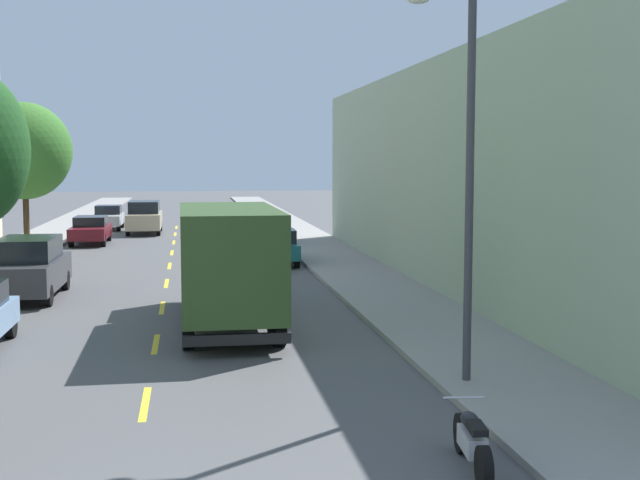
% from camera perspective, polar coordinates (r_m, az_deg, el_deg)
% --- Properties ---
extents(ground_plane, '(160.00, 160.00, 0.00)m').
position_cam_1_polar(ground_plane, '(38.45, -10.01, -1.18)').
color(ground_plane, '#4C4C4F').
extents(sidewalk_right, '(3.20, 120.00, 0.14)m').
position_cam_1_polar(sidewalk_right, '(36.98, 0.99, -1.25)').
color(sidewalk_right, gray).
rests_on(sidewalk_right, ground_plane).
extents(lane_centerline_dashes, '(0.14, 47.20, 0.01)m').
position_cam_1_polar(lane_centerline_dashes, '(33.00, -10.21, -2.26)').
color(lane_centerline_dashes, yellow).
rests_on(lane_centerline_dashes, ground_plane).
extents(apartment_block_opposite, '(10.00, 36.00, 7.69)m').
position_cam_1_polar(apartment_block_opposite, '(30.99, 15.74, 4.25)').
color(apartment_block_opposite, '#99AD8E').
rests_on(apartment_block_opposite, ground_plane).
extents(street_tree_farthest, '(4.18, 4.18, 6.79)m').
position_cam_1_polar(street_tree_farthest, '(40.05, -19.33, 5.69)').
color(street_tree_farthest, '#47331E').
rests_on(street_tree_farthest, sidewalk_left).
extents(street_lamp, '(1.35, 0.28, 7.45)m').
position_cam_1_polar(street_lamp, '(16.23, 9.61, 5.47)').
color(street_lamp, '#38383D').
rests_on(street_lamp, sidewalk_right).
extents(delivery_box_truck, '(2.48, 8.14, 3.17)m').
position_cam_1_polar(delivery_box_truck, '(22.37, -6.30, -1.13)').
color(delivery_box_truck, '#2D471E').
rests_on(delivery_box_truck, ground_plane).
extents(parked_hatchback_navy, '(1.79, 4.02, 1.50)m').
position_cam_1_polar(parked_hatchback_navy, '(43.17, -4.17, 0.62)').
color(parked_hatchback_navy, navy).
rests_on(parked_hatchback_navy, ground_plane).
extents(parked_suv_charcoal, '(2.02, 4.83, 1.93)m').
position_cam_1_polar(parked_suv_charcoal, '(28.28, -19.08, -1.76)').
color(parked_suv_charcoal, '#333338').
rests_on(parked_suv_charcoal, ground_plane).
extents(parked_hatchback_silver, '(1.74, 4.00, 1.50)m').
position_cam_1_polar(parked_hatchback_silver, '(54.63, -14.11, 1.49)').
color(parked_hatchback_silver, '#B2B5BA').
rests_on(parked_hatchback_silver, ground_plane).
extents(parked_sedan_burgundy, '(1.80, 4.50, 1.43)m').
position_cam_1_polar(parked_sedan_burgundy, '(45.56, -15.21, 0.69)').
color(parked_sedan_burgundy, maroon).
rests_on(parked_sedan_burgundy, ground_plane).
extents(parked_hatchback_teal, '(1.84, 4.04, 1.50)m').
position_cam_1_polar(parked_hatchback_teal, '(35.43, -3.00, -0.43)').
color(parked_hatchback_teal, '#195B60').
rests_on(parked_hatchback_teal, ground_plane).
extents(moving_champagne_sedan, '(1.95, 4.80, 1.93)m').
position_cam_1_polar(moving_champagne_sedan, '(51.14, -11.76, 1.53)').
color(moving_champagne_sedan, tan).
rests_on(moving_champagne_sedan, ground_plane).
extents(parked_motorcycle, '(0.62, 2.05, 0.90)m').
position_cam_1_polar(parked_motorcycle, '(12.48, 10.22, -13.25)').
color(parked_motorcycle, black).
rests_on(parked_motorcycle, ground_plane).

